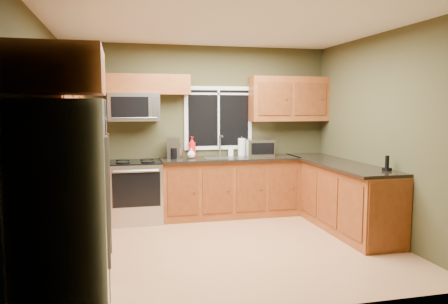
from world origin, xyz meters
name	(u,v)px	position (x,y,z in m)	size (l,w,h in m)	color
floor	(227,247)	(0.00, 0.00, 0.00)	(4.20, 4.20, 0.00)	#B47B4E
ceiling	(227,25)	(0.00, 0.00, 2.70)	(4.20, 4.20, 0.00)	white
back_wall	(200,131)	(0.00, 1.80, 1.35)	(4.20, 4.20, 0.00)	#3E3B21
front_wall	(279,155)	(0.00, -1.80, 1.35)	(4.20, 4.20, 0.00)	#3E3B21
left_wall	(42,142)	(-2.10, 0.00, 1.35)	(3.60, 3.60, 0.00)	#3E3B21
right_wall	(381,136)	(2.10, 0.00, 1.35)	(3.60, 3.60, 0.00)	#3E3B21
window	(219,118)	(0.30, 1.78, 1.55)	(1.12, 0.03, 1.02)	white
base_cabinets_left	(77,210)	(-1.80, 0.48, 0.45)	(0.60, 2.65, 0.90)	brown
countertop_left	(78,173)	(-1.78, 0.48, 0.92)	(0.65, 2.65, 0.04)	black
base_cabinets_back	(230,188)	(0.42, 1.50, 0.45)	(2.17, 0.60, 0.90)	brown
countertop_back	(230,159)	(0.42, 1.48, 0.92)	(2.17, 0.65, 0.04)	black
base_cabinets_peninsula	(338,196)	(1.80, 0.54, 0.45)	(0.60, 2.52, 0.90)	brown
countertop_peninsula	(337,164)	(1.78, 0.55, 0.92)	(0.65, 2.50, 0.04)	black
upper_cabinets_left	(61,96)	(-1.94, 0.48, 1.86)	(0.33, 2.65, 0.72)	brown
upper_cabinets_back_left	(147,84)	(-0.85, 1.64, 2.07)	(1.30, 0.33, 0.30)	brown
upper_cabinets_back_right	(289,99)	(1.45, 1.64, 1.86)	(1.30, 0.33, 0.72)	brown
upper_cabinet_over_fridge	(58,71)	(-1.74, -1.30, 2.03)	(0.72, 0.90, 0.38)	brown
refrigerator	(63,206)	(-1.74, -1.30, 0.90)	(0.74, 0.90, 1.80)	#B7B7BC
range	(136,191)	(-1.05, 1.47, 0.47)	(0.76, 0.69, 0.94)	#B7B7BC
microwave	(134,107)	(-1.05, 1.61, 1.73)	(0.76, 0.41, 0.42)	#B7B7BC
sink	(223,157)	(0.30, 1.49, 0.95)	(0.60, 0.42, 0.36)	slate
toaster_oven	(260,148)	(0.93, 1.55, 1.07)	(0.46, 0.37, 0.27)	#B7B7BC
coffee_maker	(173,149)	(-0.47, 1.57, 1.09)	(0.21, 0.27, 0.32)	slate
kettle	(178,150)	(-0.38, 1.65, 1.05)	(0.17, 0.17, 0.25)	#B7B7BC
paper_towel_roll	(242,147)	(0.66, 1.68, 1.08)	(0.12, 0.12, 0.31)	white
soap_bottle_a	(192,147)	(-0.15, 1.70, 1.10)	(0.12, 0.13, 0.32)	red
soap_bottle_b	(231,151)	(0.48, 1.70, 1.03)	(0.08, 0.08, 0.17)	white
soap_bottle_c	(191,153)	(-0.20, 1.50, 1.02)	(0.12, 0.12, 0.16)	white
cordless_phone	(387,166)	(1.98, -0.35, 1.00)	(0.10, 0.10, 0.19)	black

